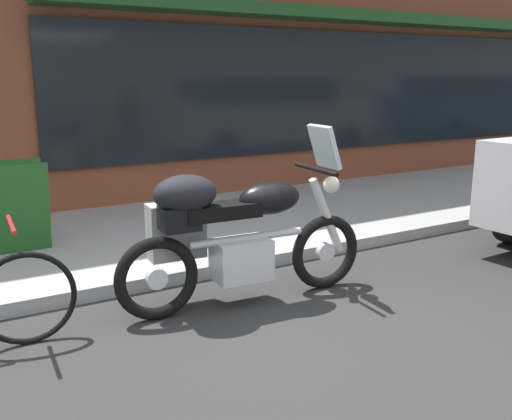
{
  "coord_description": "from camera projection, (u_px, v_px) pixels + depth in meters",
  "views": [
    {
      "loc": [
        -1.96,
        -3.07,
        1.78
      ],
      "look_at": [
        0.36,
        0.88,
        0.7
      ],
      "focal_mm": 39.97,
      "sensor_mm": 36.0,
      "label": 1
    }
  ],
  "objects": [
    {
      "name": "storefront_building",
      "position": [
        468.0,
        13.0,
        10.29
      ],
      "size": [
        21.68,
        0.9,
        5.88
      ],
      "color": "brown",
      "rests_on": "ground_plane"
    },
    {
      "name": "sandwich_board_sign",
      "position": [
        17.0,
        207.0,
        5.45
      ],
      "size": [
        0.55,
        0.4,
        0.87
      ],
      "color": "#1E511E",
      "rests_on": "sidewalk_curb"
    },
    {
      "name": "touring_motorcycle",
      "position": [
        230.0,
        231.0,
        4.43
      ],
      "size": [
        2.12,
        0.76,
        1.4
      ],
      "color": "black",
      "rests_on": "ground_plane"
    },
    {
      "name": "ground_plane",
      "position": [
        275.0,
        339.0,
        3.95
      ],
      "size": [
        80.0,
        80.0,
        0.0
      ],
      "primitive_type": "plane",
      "color": "#2A2A2A"
    }
  ]
}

